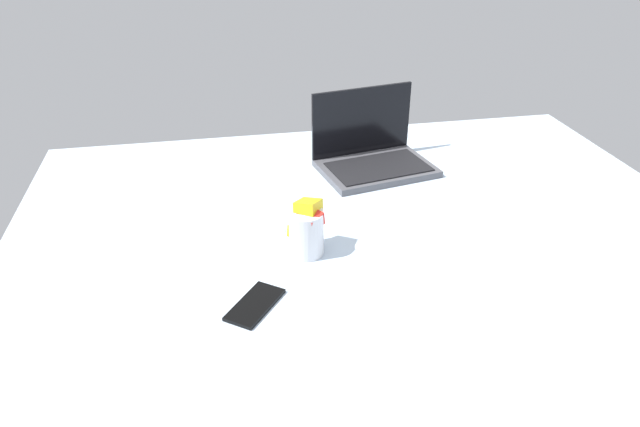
# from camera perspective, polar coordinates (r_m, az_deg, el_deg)

# --- Properties ---
(bed_mattress) EXTENTS (1.80, 1.40, 0.18)m
(bed_mattress) POSITION_cam_1_polar(r_m,az_deg,el_deg) (1.54, 4.48, -4.55)
(bed_mattress) COLOR silver
(bed_mattress) RESTS_ON ground
(laptop) EXTENTS (0.37, 0.29, 0.23)m
(laptop) POSITION_cam_1_polar(r_m,az_deg,el_deg) (1.81, 5.09, 5.74)
(laptop) COLOR #4C4C51
(laptop) RESTS_ON bed_mattress
(snack_cup) EXTENTS (0.09, 0.10, 0.14)m
(snack_cup) POSITION_cam_1_polar(r_m,az_deg,el_deg) (1.37, -1.49, -1.63)
(snack_cup) COLOR silver
(snack_cup) RESTS_ON bed_mattress
(cell_phone) EXTENTS (0.14, 0.15, 0.01)m
(cell_phone) POSITION_cam_1_polar(r_m,az_deg,el_deg) (1.24, -6.34, -8.80)
(cell_phone) COLOR black
(cell_phone) RESTS_ON bed_mattress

